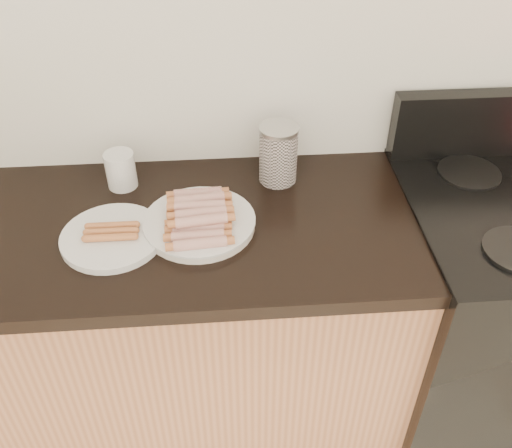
{
  "coord_description": "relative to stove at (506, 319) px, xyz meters",
  "views": [
    {
      "loc": [
        -0.11,
        0.52,
        1.85
      ],
      "look_at": [
        -0.03,
        1.62,
        0.95
      ],
      "focal_mm": 40.0,
      "sensor_mm": 36.0,
      "label": 1
    }
  ],
  "objects": [
    {
      "name": "hotdog_pile",
      "position": [
        -0.95,
        0.0,
        0.49
      ],
      "size": [
        0.13,
        0.24,
        0.05
      ],
      "rotation": [
        0.0,
        0.0,
        0.03
      ],
      "color": "maroon",
      "rests_on": "main_plate"
    },
    {
      "name": "main_plate",
      "position": [
        -0.95,
        0.0,
        0.45
      ],
      "size": [
        0.32,
        0.32,
        0.02
      ],
      "primitive_type": "cylinder",
      "rotation": [
        0.0,
        0.0,
        0.11
      ],
      "color": "white",
      "rests_on": "counter_slab"
    },
    {
      "name": "mug",
      "position": [
        -1.17,
        0.2,
        0.5
      ],
      "size": [
        0.1,
        0.1,
        0.11
      ],
      "primitive_type": "cylinder",
      "rotation": [
        0.0,
        0.0,
        -0.19
      ],
      "color": "white",
      "rests_on": "counter_slab"
    },
    {
      "name": "burner_far_left",
      "position": [
        -0.17,
        0.17,
        0.46
      ],
      "size": [
        0.18,
        0.18,
        0.01
      ],
      "primitive_type": "cylinder",
      "color": "black",
      "rests_on": "stove"
    },
    {
      "name": "cabinet_base",
      "position": [
        -1.48,
        0.01,
        -0.03
      ],
      "size": [
        2.2,
        0.59,
        0.86
      ],
      "primitive_type": "cube",
      "color": "#A56C4A",
      "rests_on": "floor"
    },
    {
      "name": "wall_back",
      "position": [
        -0.78,
        0.32,
        0.84
      ],
      "size": [
        4.0,
        0.04,
        2.6
      ],
      "primitive_type": "cube",
      "color": "silver",
      "rests_on": "ground"
    },
    {
      "name": "side_plate",
      "position": [
        -1.17,
        -0.04,
        0.45
      ],
      "size": [
        0.34,
        0.34,
        0.02
      ],
      "primitive_type": "cylinder",
      "rotation": [
        0.0,
        0.0,
        -0.37
      ],
      "color": "silver",
      "rests_on": "counter_slab"
    },
    {
      "name": "plain_sausages",
      "position": [
        -1.17,
        -0.04,
        0.47
      ],
      "size": [
        0.12,
        0.07,
        0.02
      ],
      "rotation": [
        0.0,
        0.0,
        -0.0
      ],
      "color": "orange",
      "rests_on": "side_plate"
    },
    {
      "name": "stove",
      "position": [
        0.0,
        0.0,
        0.0
      ],
      "size": [
        0.76,
        0.65,
        0.91
      ],
      "color": "black",
      "rests_on": "floor"
    },
    {
      "name": "canister",
      "position": [
        -0.73,
        0.2,
        0.53
      ],
      "size": [
        0.11,
        0.11,
        0.17
      ],
      "rotation": [
        0.0,
        0.0,
        0.27
      ],
      "color": "white",
      "rests_on": "counter_slab"
    }
  ]
}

